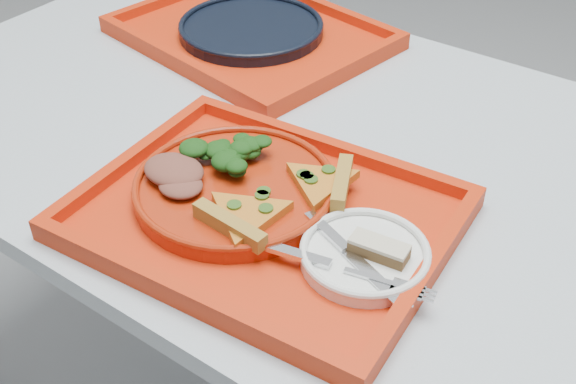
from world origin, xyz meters
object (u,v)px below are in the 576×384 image
at_px(navy_plate, 251,30).
at_px(tray_main, 265,219).
at_px(dinner_plate, 235,190).
at_px(dessert_bar, 379,249).
at_px(tray_far, 251,37).

bearing_deg(navy_plate, tray_main, -50.29).
height_order(tray_main, dinner_plate, dinner_plate).
distance_m(navy_plate, dessert_bar, 0.63).
relative_size(tray_main, tray_far, 1.00).
relative_size(tray_main, navy_plate, 1.73).
relative_size(dinner_plate, dessert_bar, 3.68).
bearing_deg(tray_far, dessert_bar, -29.26).
bearing_deg(navy_plate, dessert_bar, -38.67).
distance_m(tray_main, tray_far, 0.52).
height_order(tray_main, navy_plate, navy_plate).
bearing_deg(dessert_bar, tray_far, 134.69).
bearing_deg(dinner_plate, tray_main, -10.30).
xyz_separation_m(tray_main, navy_plate, (-0.33, 0.40, 0.01)).
height_order(tray_far, navy_plate, navy_plate).
xyz_separation_m(tray_far, navy_plate, (0.00, 0.00, 0.01)).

